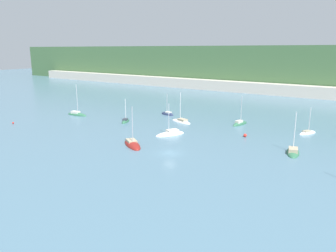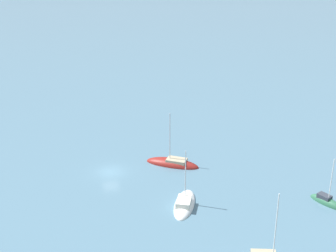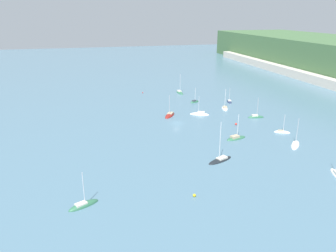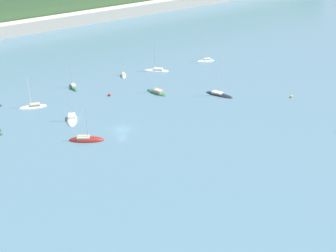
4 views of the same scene
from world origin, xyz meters
The scene contains 4 objects.
ground_plane centered at (0.00, 0.00, 0.00)m, with size 600.00×600.00×0.00m, color slate.
sailboat_0 centered at (-10.09, -0.06, 0.07)m, with size 8.84×7.12×9.76m.
sailboat_5 centered at (-8.42, 12.37, 0.11)m, with size 5.81×8.34×8.75m.
sailboat_12 centered at (-27.46, 16.68, 0.10)m, with size 3.51×5.28×7.66m.
Camera 2 is at (7.59, 65.17, 33.67)m, focal length 50.00 mm.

